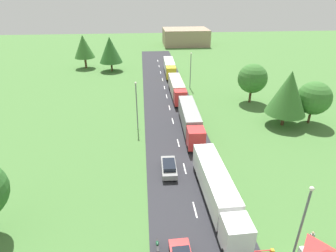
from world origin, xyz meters
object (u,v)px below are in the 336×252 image
at_px(truck_second, 190,119).
at_px(lamppost_third, 191,69).
at_px(truck_third, 177,88).
at_px(motorcycle_courier, 157,247).
at_px(car_second, 169,167).
at_px(tree_ash, 314,98).
at_px(tree_oak, 84,47).
at_px(lamppost_second, 137,104).
at_px(truck_lead, 218,190).
at_px(tree_birch, 110,50).
at_px(truck_fourth, 170,67).
at_px(tree_lime, 252,78).
at_px(lamppost_lead, 300,229).
at_px(tree_elm, 288,93).
at_px(distant_building, 186,37).
at_px(person_second, 311,238).

xyz_separation_m(truck_second, lamppost_third, (3.54, 21.70, 2.47)).
relative_size(truck_third, motorcycle_courier, 6.89).
height_order(car_second, tree_ash, tree_ash).
bearing_deg(tree_oak, lamppost_second, -69.59).
xyz_separation_m(truck_lead, tree_oak, (-23.81, 60.10, 4.00)).
distance_m(truck_third, tree_birch, 27.75).
relative_size(tree_oak, tree_ash, 1.26).
distance_m(truck_fourth, tree_ash, 38.85).
bearing_deg(truck_lead, tree_ash, 41.75).
height_order(car_second, lamppost_third, lamppost_third).
relative_size(truck_second, truck_fourth, 1.07).
bearing_deg(tree_lime, lamppost_lead, -105.23).
bearing_deg(truck_third, lamppost_second, -119.60).
xyz_separation_m(truck_lead, truck_fourth, (-0.15, 51.26, -0.12)).
bearing_deg(tree_ash, truck_third, 145.11).
bearing_deg(truck_second, tree_elm, 3.31).
height_order(truck_fourth, motorcycle_courier, truck_fourth).
bearing_deg(distant_building, person_second, -91.78).
relative_size(truck_second, tree_birch, 1.52).
distance_m(tree_oak, tree_lime, 48.95).
distance_m(tree_birch, distant_building, 46.01).
bearing_deg(tree_ash, lamppost_lead, -122.05).
relative_size(truck_second, motorcycle_courier, 7.34).
height_order(tree_oak, distant_building, tree_oak).
distance_m(truck_lead, car_second, 8.04).
distance_m(tree_birch, tree_ash, 52.76).
height_order(lamppost_lead, tree_elm, tree_elm).
xyz_separation_m(car_second, lamppost_lead, (8.58, -14.95, 4.14)).
bearing_deg(tree_lime, distant_building, 93.43).
bearing_deg(tree_lime, tree_ash, -57.33).
relative_size(lamppost_second, tree_birch, 0.88).
bearing_deg(tree_elm, truck_third, 137.32).
distance_m(tree_birch, tree_elm, 49.65).
bearing_deg(lamppost_second, tree_ash, -0.55).
relative_size(tree_oak, tree_lime, 1.18).
relative_size(truck_fourth, tree_oak, 1.41).
bearing_deg(motorcycle_courier, truck_fourth, 83.39).
bearing_deg(tree_oak, truck_third, -48.18).
height_order(truck_third, car_second, truck_third).
relative_size(truck_second, lamppost_third, 1.71).
distance_m(car_second, lamppost_second, 13.79).
bearing_deg(tree_lime, car_second, -129.47).
bearing_deg(lamppost_third, distant_building, 82.70).
xyz_separation_m(truck_third, tree_oak, (-23.55, 26.32, 4.10)).
height_order(truck_fourth, tree_elm, tree_elm).
distance_m(motorcycle_courier, lamppost_second, 24.88).
xyz_separation_m(motorcycle_courier, person_second, (14.10, -0.55, 0.28)).
bearing_deg(tree_lime, lamppost_second, -155.80).
distance_m(truck_third, person_second, 40.41).
distance_m(truck_lead, lamppost_lead, 9.78).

